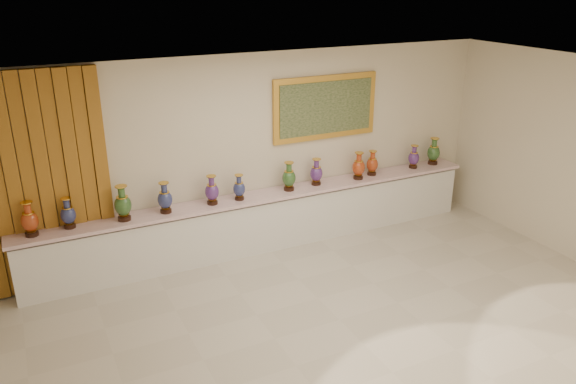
% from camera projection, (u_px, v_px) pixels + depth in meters
% --- Properties ---
extents(ground, '(8.00, 8.00, 0.00)m').
position_uv_depth(ground, '(339.00, 320.00, 7.01)').
color(ground, beige).
rests_on(ground, ground).
extents(room, '(8.00, 8.00, 8.00)m').
position_uv_depth(room, '(98.00, 170.00, 7.51)').
color(room, beige).
rests_on(room, ground).
extents(counter, '(7.28, 0.48, 0.90)m').
position_uv_depth(counter, '(265.00, 221.00, 8.75)').
color(counter, white).
rests_on(counter, ground).
extents(vase_0, '(0.25, 0.25, 0.47)m').
position_uv_depth(vase_0, '(30.00, 221.00, 7.14)').
color(vase_0, black).
rests_on(vase_0, counter).
extents(vase_1, '(0.20, 0.20, 0.42)m').
position_uv_depth(vase_1, '(68.00, 214.00, 7.37)').
color(vase_1, black).
rests_on(vase_1, counter).
extents(vase_2, '(0.28, 0.28, 0.50)m').
position_uv_depth(vase_2, '(123.00, 205.00, 7.59)').
color(vase_2, black).
rests_on(vase_2, counter).
extents(vase_3, '(0.23, 0.23, 0.45)m').
position_uv_depth(vase_3, '(165.00, 199.00, 7.84)').
color(vase_3, black).
rests_on(vase_3, counter).
extents(vase_4, '(0.26, 0.26, 0.44)m').
position_uv_depth(vase_4, '(212.00, 191.00, 8.14)').
color(vase_4, black).
rests_on(vase_4, counter).
extents(vase_5, '(0.19, 0.19, 0.39)m').
position_uv_depth(vase_5, '(239.00, 189.00, 8.30)').
color(vase_5, black).
rests_on(vase_5, counter).
extents(vase_6, '(0.24, 0.24, 0.46)m').
position_uv_depth(vase_6, '(289.00, 178.00, 8.66)').
color(vase_6, black).
rests_on(vase_6, counter).
extents(vase_7, '(0.26, 0.26, 0.43)m').
position_uv_depth(vase_7, '(316.00, 173.00, 8.90)').
color(vase_7, black).
rests_on(vase_7, counter).
extents(vase_8, '(0.28, 0.28, 0.45)m').
position_uv_depth(vase_8, '(359.00, 167.00, 9.15)').
color(vase_8, black).
rests_on(vase_8, counter).
extents(vase_9, '(0.26, 0.26, 0.42)m').
position_uv_depth(vase_9, '(372.00, 164.00, 9.34)').
color(vase_9, black).
rests_on(vase_9, counter).
extents(vase_10, '(0.24, 0.24, 0.41)m').
position_uv_depth(vase_10, '(414.00, 158.00, 9.68)').
color(vase_10, black).
rests_on(vase_10, counter).
extents(vase_11, '(0.29, 0.29, 0.48)m').
position_uv_depth(vase_11, '(434.00, 152.00, 9.87)').
color(vase_11, black).
rests_on(vase_11, counter).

